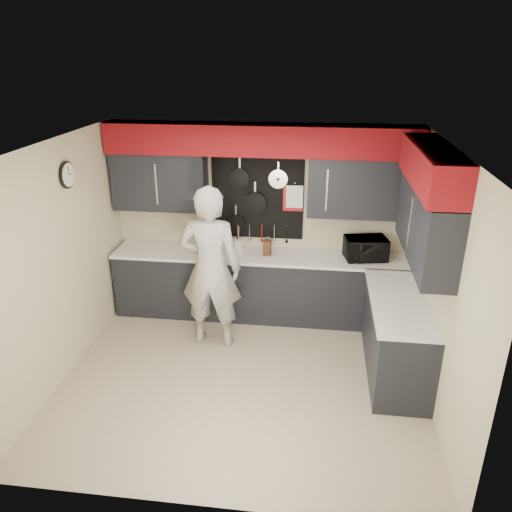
# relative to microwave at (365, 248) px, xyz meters

# --- Properties ---
(ground) EXTENTS (4.00, 4.00, 0.00)m
(ground) POSITION_rel_microwave_xyz_m (-1.39, -1.46, -1.06)
(ground) COLOR tan
(ground) RESTS_ON ground
(back_wall_assembly) EXTENTS (4.00, 0.36, 2.60)m
(back_wall_assembly) POSITION_rel_microwave_xyz_m (-1.38, 0.14, 0.95)
(back_wall_assembly) COLOR beige
(back_wall_assembly) RESTS_ON ground
(right_wall_assembly) EXTENTS (0.36, 3.50, 2.60)m
(right_wall_assembly) POSITION_rel_microwave_xyz_m (0.47, -1.19, 0.88)
(right_wall_assembly) COLOR beige
(right_wall_assembly) RESTS_ON ground
(left_wall_assembly) EXTENTS (0.05, 3.50, 2.60)m
(left_wall_assembly) POSITION_rel_microwave_xyz_m (-3.38, -1.44, 0.27)
(left_wall_assembly) COLOR beige
(left_wall_assembly) RESTS_ON ground
(base_cabinets) EXTENTS (3.95, 2.20, 0.92)m
(base_cabinets) POSITION_rel_microwave_xyz_m (-0.90, -0.33, -0.61)
(base_cabinets) COLOR black
(base_cabinets) RESTS_ON ground
(microwave) EXTENTS (0.58, 0.46, 0.29)m
(microwave) POSITION_rel_microwave_xyz_m (0.00, 0.00, 0.00)
(microwave) COLOR black
(microwave) RESTS_ON base_cabinets
(knife_block) EXTENTS (0.11, 0.11, 0.21)m
(knife_block) POSITION_rel_microwave_xyz_m (-1.27, -0.04, -0.04)
(knife_block) COLOR #392612
(knife_block) RESTS_ON base_cabinets
(utensil_crock) EXTENTS (0.13, 0.13, 0.16)m
(utensil_crock) POSITION_rel_microwave_xyz_m (-1.68, 0.06, -0.06)
(utensil_crock) COLOR white
(utensil_crock) RESTS_ON base_cabinets
(coffee_maker) EXTENTS (0.19, 0.23, 0.34)m
(coffee_maker) POSITION_rel_microwave_xyz_m (-2.08, -0.04, 0.03)
(coffee_maker) COLOR black
(coffee_maker) RESTS_ON base_cabinets
(person) EXTENTS (0.75, 0.51, 2.04)m
(person) POSITION_rel_microwave_xyz_m (-1.88, -0.77, -0.05)
(person) COLOR #BABAB7
(person) RESTS_ON ground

